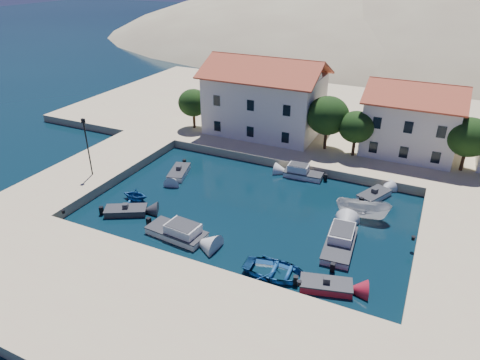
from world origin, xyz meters
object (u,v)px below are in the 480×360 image
at_px(rowboat_south, 277,275).
at_px(lamppost, 87,142).
at_px(cabin_cruiser_east, 340,243).
at_px(cabin_cruiser_south, 176,231).
at_px(building_left, 265,95).
at_px(building_mid, 412,117).
at_px(boat_east, 362,217).

bearing_deg(rowboat_south, lamppost, 72.23).
bearing_deg(cabin_cruiser_east, cabin_cruiser_south, 103.76).
bearing_deg(rowboat_south, building_left, 20.79).
relative_size(cabin_cruiser_south, rowboat_south, 1.06).
bearing_deg(lamppost, building_mid, 35.45).
bearing_deg(cabin_cruiser_south, lamppost, 166.41).
height_order(cabin_cruiser_south, cabin_cruiser_east, same).
height_order(lamppost, cabin_cruiser_south, lamppost).
distance_m(lamppost, rowboat_south, 24.51).
relative_size(building_mid, boat_east, 2.11).
bearing_deg(lamppost, rowboat_south, -13.89).
bearing_deg(boat_east, building_left, 41.94).
distance_m(lamppost, boat_east, 28.42).
bearing_deg(boat_east, lamppost, 95.40).
bearing_deg(building_mid, cabin_cruiser_east, -97.30).
distance_m(lamppost, cabin_cruiser_south, 14.96).
distance_m(building_mid, boat_east, 16.66).
distance_m(cabin_cruiser_south, cabin_cruiser_east, 13.90).
height_order(building_mid, lamppost, building_mid).
distance_m(lamppost, cabin_cruiser_east, 27.11).
height_order(building_left, cabin_cruiser_south, building_left).
xyz_separation_m(rowboat_south, cabin_cruiser_east, (3.43, 5.47, 0.48)).
height_order(building_left, rowboat_south, building_left).
bearing_deg(cabin_cruiser_south, rowboat_south, -1.31).
bearing_deg(boat_east, building_mid, -12.72).
height_order(cabin_cruiser_east, boat_east, cabin_cruiser_east).
height_order(building_mid, cabin_cruiser_east, building_mid).
bearing_deg(building_mid, building_left, -176.82).
xyz_separation_m(cabin_cruiser_east, boat_east, (0.74, 5.60, -0.48)).
height_order(cabin_cruiser_south, rowboat_south, cabin_cruiser_south).
xyz_separation_m(building_left, building_mid, (18.00, 1.00, -0.71)).
relative_size(cabin_cruiser_east, boat_east, 1.16).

